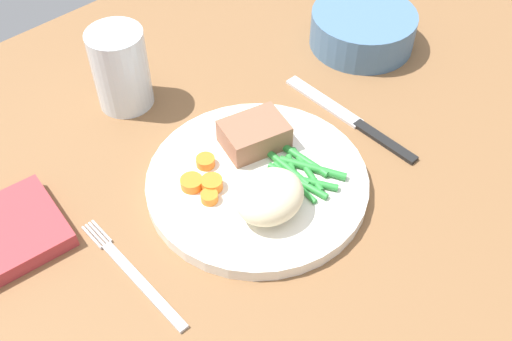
% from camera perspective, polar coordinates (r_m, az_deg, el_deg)
% --- Properties ---
extents(dining_table, '(1.20, 0.90, 0.02)m').
position_cam_1_polar(dining_table, '(0.68, 0.12, -2.11)').
color(dining_table, brown).
rests_on(dining_table, ground).
extents(dinner_plate, '(0.25, 0.25, 0.02)m').
position_cam_1_polar(dinner_plate, '(0.67, -0.00, -1.04)').
color(dinner_plate, white).
rests_on(dinner_plate, dining_table).
extents(meat_portion, '(0.08, 0.07, 0.03)m').
position_cam_1_polar(meat_portion, '(0.69, -0.17, 3.47)').
color(meat_portion, '#936047').
rests_on(meat_portion, dinner_plate).
extents(mashed_potatoes, '(0.08, 0.07, 0.05)m').
position_cam_1_polar(mashed_potatoes, '(0.61, 1.30, -2.50)').
color(mashed_potatoes, beige).
rests_on(mashed_potatoes, dinner_plate).
extents(carrot_slices, '(0.05, 0.06, 0.01)m').
position_cam_1_polar(carrot_slices, '(0.65, -4.98, -0.97)').
color(carrot_slices, orange).
rests_on(carrot_slices, dinner_plate).
extents(green_beans, '(0.07, 0.10, 0.01)m').
position_cam_1_polar(green_beans, '(0.66, 4.22, 0.01)').
color(green_beans, '#2D8C38').
rests_on(green_beans, dinner_plate).
extents(fork, '(0.01, 0.17, 0.00)m').
position_cam_1_polar(fork, '(0.62, -11.63, -9.62)').
color(fork, silver).
rests_on(fork, dining_table).
extents(knife, '(0.02, 0.20, 0.01)m').
position_cam_1_polar(knife, '(0.76, 9.11, 4.78)').
color(knife, black).
rests_on(knife, dining_table).
extents(water_glass, '(0.07, 0.07, 0.10)m').
position_cam_1_polar(water_glass, '(0.77, -12.67, 8.96)').
color(water_glass, silver).
rests_on(water_glass, dining_table).
extents(salad_bowl, '(0.15, 0.15, 0.05)m').
position_cam_1_polar(salad_bowl, '(0.87, 10.15, 13.32)').
color(salad_bowl, '#4C7299').
rests_on(salad_bowl, dining_table).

